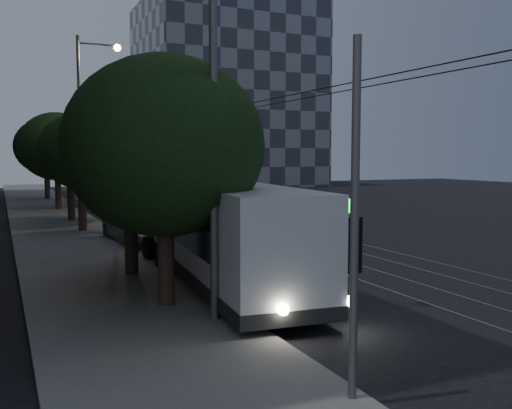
{
  "coord_description": "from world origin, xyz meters",
  "views": [
    {
      "loc": [
        -10.47,
        -17.61,
        4.13
      ],
      "look_at": [
        -0.64,
        4.14,
        2.05
      ],
      "focal_mm": 40.0,
      "sensor_mm": 36.0,
      "label": 1
    }
  ],
  "objects_px": {
    "pickup_silver": "(146,225)",
    "streetlamp_far": "(87,112)",
    "car_white_c": "(85,199)",
    "car_white_d": "(83,194)",
    "streetlamp_near": "(230,58)",
    "trolleybus": "(219,230)",
    "car_white_a": "(128,210)",
    "car_white_b": "(121,205)"
  },
  "relations": [
    {
      "from": "pickup_silver",
      "to": "streetlamp_far",
      "type": "height_order",
      "value": "streetlamp_far"
    },
    {
      "from": "car_white_c",
      "to": "streetlamp_far",
      "type": "xyz_separation_m",
      "value": [
        -1.07,
        -9.66,
        6.1
      ]
    },
    {
      "from": "car_white_d",
      "to": "streetlamp_far",
      "type": "bearing_deg",
      "value": -73.08
    },
    {
      "from": "pickup_silver",
      "to": "streetlamp_near",
      "type": "distance_m",
      "value": 14.49
    },
    {
      "from": "car_white_d",
      "to": "streetlamp_far",
      "type": "distance_m",
      "value": 15.88
    },
    {
      "from": "trolleybus",
      "to": "streetlamp_far",
      "type": "height_order",
      "value": "streetlamp_far"
    },
    {
      "from": "car_white_d",
      "to": "streetlamp_near",
      "type": "relative_size",
      "value": 0.41
    },
    {
      "from": "trolleybus",
      "to": "car_white_a",
      "type": "height_order",
      "value": "trolleybus"
    },
    {
      "from": "trolleybus",
      "to": "car_white_b",
      "type": "distance_m",
      "value": 22.2
    },
    {
      "from": "trolleybus",
      "to": "car_white_b",
      "type": "bearing_deg",
      "value": 91.94
    },
    {
      "from": "pickup_silver",
      "to": "streetlamp_near",
      "type": "relative_size",
      "value": 0.57
    },
    {
      "from": "streetlamp_near",
      "to": "trolleybus",
      "type": "bearing_deg",
      "value": 72.94
    },
    {
      "from": "car_white_d",
      "to": "car_white_c",
      "type": "bearing_deg",
      "value": -72.66
    },
    {
      "from": "car_white_d",
      "to": "car_white_a",
      "type": "bearing_deg",
      "value": -64.35
    },
    {
      "from": "car_white_d",
      "to": "car_white_b",
      "type": "bearing_deg",
      "value": -62.51
    },
    {
      "from": "car_white_a",
      "to": "car_white_b",
      "type": "distance_m",
      "value": 3.31
    },
    {
      "from": "car_white_c",
      "to": "streetlamp_near",
      "type": "bearing_deg",
      "value": -88.5
    },
    {
      "from": "car_white_c",
      "to": "streetlamp_near",
      "type": "relative_size",
      "value": 0.38
    },
    {
      "from": "car_white_b",
      "to": "car_white_c",
      "type": "height_order",
      "value": "car_white_c"
    },
    {
      "from": "pickup_silver",
      "to": "car_white_d",
      "type": "xyz_separation_m",
      "value": [
        0.49,
        25.22,
        -0.1
      ]
    },
    {
      "from": "car_white_c",
      "to": "streetlamp_near",
      "type": "height_order",
      "value": "streetlamp_near"
    },
    {
      "from": "car_white_d",
      "to": "streetlamp_far",
      "type": "relative_size",
      "value": 0.39
    },
    {
      "from": "trolleybus",
      "to": "car_white_b",
      "type": "relative_size",
      "value": 2.73
    },
    {
      "from": "car_white_b",
      "to": "car_white_d",
      "type": "relative_size",
      "value": 1.03
    },
    {
      "from": "trolleybus",
      "to": "car_white_c",
      "type": "distance_m",
      "value": 29.28
    },
    {
      "from": "car_white_a",
      "to": "car_white_d",
      "type": "xyz_separation_m",
      "value": [
        -0.71,
        15.36,
        0.09
      ]
    },
    {
      "from": "car_white_c",
      "to": "streetlamp_far",
      "type": "distance_m",
      "value": 11.48
    },
    {
      "from": "trolleybus",
      "to": "streetlamp_near",
      "type": "bearing_deg",
      "value": -102.08
    },
    {
      "from": "car_white_a",
      "to": "car_white_d",
      "type": "bearing_deg",
      "value": 93.24
    },
    {
      "from": "streetlamp_near",
      "to": "streetlamp_far",
      "type": "height_order",
      "value": "streetlamp_far"
    },
    {
      "from": "car_white_a",
      "to": "streetlamp_near",
      "type": "xyz_separation_m",
      "value": [
        -2.28,
        -23.19,
        5.75
      ]
    },
    {
      "from": "trolleybus",
      "to": "car_white_c",
      "type": "xyz_separation_m",
      "value": [
        -0.26,
        29.26,
        -1.05
      ]
    },
    {
      "from": "trolleybus",
      "to": "car_white_d",
      "type": "bearing_deg",
      "value": 94.59
    },
    {
      "from": "pickup_silver",
      "to": "car_white_b",
      "type": "relative_size",
      "value": 1.34
    },
    {
      "from": "streetlamp_near",
      "to": "car_white_a",
      "type": "bearing_deg",
      "value": 84.4
    },
    {
      "from": "streetlamp_far",
      "to": "car_white_a",
      "type": "bearing_deg",
      "value": -18.39
    },
    {
      "from": "pickup_silver",
      "to": "streetlamp_far",
      "type": "bearing_deg",
      "value": 92.02
    },
    {
      "from": "streetlamp_near",
      "to": "car_white_c",
      "type": "bearing_deg",
      "value": 88.16
    },
    {
      "from": "car_white_c",
      "to": "trolleybus",
      "type": "bearing_deg",
      "value": -86.16
    },
    {
      "from": "trolleybus",
      "to": "streetlamp_near",
      "type": "height_order",
      "value": "streetlamp_near"
    },
    {
      "from": "car_white_b",
      "to": "car_white_d",
      "type": "distance_m",
      "value": 12.09
    },
    {
      "from": "pickup_silver",
      "to": "streetlamp_far",
      "type": "relative_size",
      "value": 0.54
    }
  ]
}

